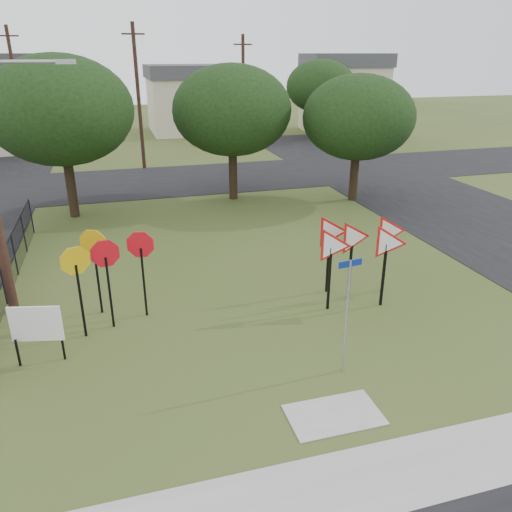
{
  "coord_description": "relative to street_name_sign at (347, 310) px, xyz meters",
  "views": [
    {
      "loc": [
        -3.99,
        -10.21,
        7.2
      ],
      "look_at": [
        -0.19,
        3.0,
        1.6
      ],
      "focal_mm": 35.0,
      "sensor_mm": 36.0,
      "label": 1
    }
  ],
  "objects": [
    {
      "name": "house_mid",
      "position": [
        3.14,
        40.97,
        1.46
      ],
      "size": [
        8.4,
        8.4,
        6.2
      ],
      "color": "beige",
      "rests_on": "ground"
    },
    {
      "name": "fence_run",
      "position": [
        -8.46,
        7.22,
        -0.9
      ],
      "size": [
        0.05,
        11.55,
        1.5
      ],
      "color": "black",
      "rests_on": "ground"
    },
    {
      "name": "street_name_sign",
      "position": [
        0.0,
        0.0,
        0.0
      ],
      "size": [
        0.6,
        0.1,
        2.93
      ],
      "color": "#9C9FA5",
      "rests_on": "ground"
    },
    {
      "name": "ground",
      "position": [
        -0.86,
        0.97,
        -1.69
      ],
      "size": [
        140.0,
        140.0,
        0.0
      ],
      "primitive_type": "plane",
      "color": "#36481B"
    },
    {
      "name": "far_pole_b",
      "position": [
        5.14,
        28.97,
        2.66
      ],
      "size": [
        1.4,
        0.24,
        8.5
      ],
      "color": "#39231A",
      "rests_on": "ground"
    },
    {
      "name": "curb_pad",
      "position": [
        -0.86,
        -1.43,
        -1.68
      ],
      "size": [
        2.0,
        1.2,
        0.02
      ],
      "primitive_type": "cube",
      "color": "#9E9D95",
      "rests_on": "ground"
    },
    {
      "name": "far_pole_a",
      "position": [
        -2.86,
        24.97,
        2.91
      ],
      "size": [
        1.4,
        0.24,
        9.0
      ],
      "color": "#39231A",
      "rests_on": "ground"
    },
    {
      "name": "far_pole_c",
      "position": [
        -10.86,
        30.97,
        2.91
      ],
      "size": [
        1.4,
        0.24,
        9.0
      ],
      "color": "#39231A",
      "rests_on": "ground"
    },
    {
      "name": "street_far",
      "position": [
        -0.86,
        20.97,
        -1.68
      ],
      "size": [
        60.0,
        8.0,
        0.02
      ],
      "primitive_type": "cube",
      "color": "black",
      "rests_on": "ground"
    },
    {
      "name": "house_right",
      "position": [
        17.14,
        36.97,
        1.96
      ],
      "size": [
        8.3,
        8.3,
        7.2
      ],
      "color": "beige",
      "rests_on": "ground"
    },
    {
      "name": "stop_sign_cluster",
      "position": [
        -5.34,
        4.03,
        0.26
      ],
      "size": [
        2.49,
        1.59,
        2.64
      ],
      "color": "black",
      "rests_on": "ground"
    },
    {
      "name": "sidewalk",
      "position": [
        -0.86,
        -3.23,
        -1.68
      ],
      "size": [
        30.0,
        1.6,
        0.02
      ],
      "primitive_type": "cube",
      "color": "#9E9D95",
      "rests_on": "ground"
    },
    {
      "name": "tree_far_right",
      "position": [
        13.14,
        32.97,
        2.85
      ],
      "size": [
        6.0,
        6.0,
        6.8
      ],
      "color": "#2E2114",
      "rests_on": "ground"
    },
    {
      "name": "tree_near_right",
      "position": [
        7.14,
        13.97,
        2.54
      ],
      "size": [
        5.6,
        5.6,
        6.33
      ],
      "color": "#2E2114",
      "rests_on": "ground"
    },
    {
      "name": "yield_sign_cluster",
      "position": [
        2.0,
        3.46,
        0.24
      ],
      "size": [
        3.35,
        1.72,
        2.64
      ],
      "color": "black",
      "rests_on": "ground"
    },
    {
      "name": "info_board",
      "position": [
        -7.07,
        2.42,
        -0.64
      ],
      "size": [
        1.24,
        0.32,
        1.57
      ],
      "color": "black",
      "rests_on": "ground"
    },
    {
      "name": "tree_near_mid",
      "position": [
        1.14,
        15.97,
        2.85
      ],
      "size": [
        6.0,
        6.0,
        6.8
      ],
      "color": "#2E2114",
      "rests_on": "ground"
    },
    {
      "name": "street_right",
      "position": [
        11.14,
        10.97,
        -1.68
      ],
      "size": [
        8.0,
        50.0,
        0.02
      ],
      "primitive_type": "cube",
      "color": "black",
      "rests_on": "ground"
    },
    {
      "name": "tree_near_left",
      "position": [
        -6.86,
        14.97,
        3.17
      ],
      "size": [
        6.4,
        6.4,
        7.27
      ],
      "color": "#2E2114",
      "rests_on": "ground"
    }
  ]
}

